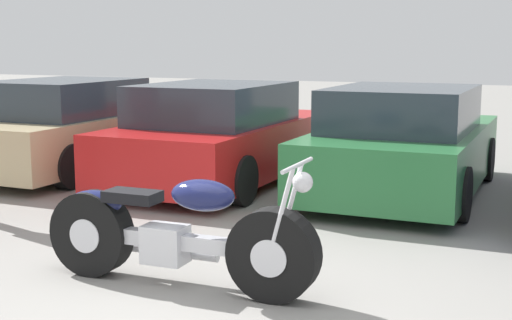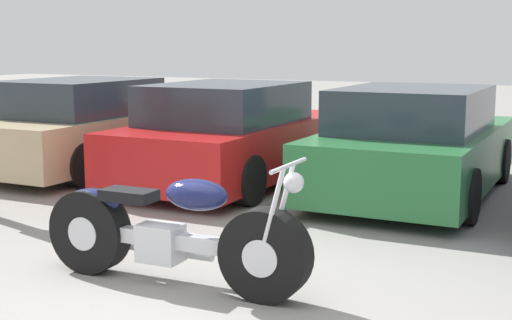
# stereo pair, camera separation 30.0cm
# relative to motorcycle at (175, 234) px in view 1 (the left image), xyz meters

# --- Properties ---
(ground_plane) EXTENTS (60.00, 60.00, 0.00)m
(ground_plane) POSITION_rel_motorcycle_xyz_m (0.28, -0.47, -0.42)
(ground_plane) COLOR gray
(motorcycle) EXTENTS (2.30, 0.62, 1.05)m
(motorcycle) POSITION_rel_motorcycle_xyz_m (0.00, 0.00, 0.00)
(motorcycle) COLOR black
(motorcycle) RESTS_ON ground_plane
(parked_car_champagne) EXTENTS (1.92, 4.08, 1.36)m
(parked_car_champagne) POSITION_rel_motorcycle_xyz_m (-4.03, 3.94, 0.21)
(parked_car_champagne) COLOR #C6B284
(parked_car_champagne) RESTS_ON ground_plane
(parked_car_red) EXTENTS (1.92, 4.08, 1.36)m
(parked_car_red) POSITION_rel_motorcycle_xyz_m (-1.57, 3.97, 0.21)
(parked_car_red) COLOR red
(parked_car_red) RESTS_ON ground_plane
(parked_car_green) EXTENTS (1.92, 4.08, 1.36)m
(parked_car_green) POSITION_rel_motorcycle_xyz_m (0.89, 4.20, 0.21)
(parked_car_green) COLOR #286B38
(parked_car_green) RESTS_ON ground_plane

